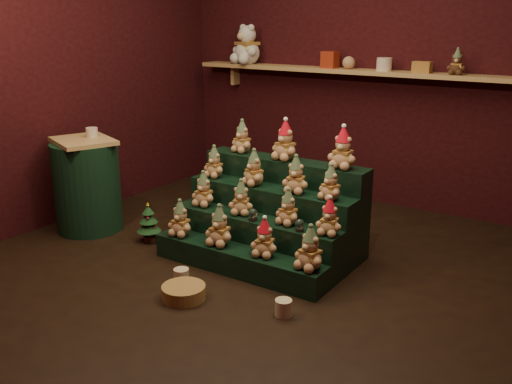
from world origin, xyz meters
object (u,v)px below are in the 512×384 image
Objects in this scene: snow_globe_b at (253,215)px; brown_bear at (457,62)px; mini_christmas_tree at (149,222)px; mug_left at (181,276)px; snow_globe_a at (221,208)px; wicker_basket at (184,292)px; riser_tier_front at (238,261)px; mug_right at (283,308)px; white_bear at (247,39)px; side_table at (87,185)px; snow_globe_c at (300,225)px.

brown_bear is (0.88, 1.83, 1.02)m from snow_globe_b.
mini_christmas_tree is 0.88m from mug_left.
brown_bear is (1.18, 1.83, 1.03)m from snow_globe_a.
mug_left is at bearing 134.36° from wicker_basket.
riser_tier_front reaches higher than mug_left.
wicker_basket is (-0.67, -0.17, -0.01)m from mug_right.
white_bear is (-1.00, 1.83, 1.18)m from snow_globe_a.
side_table is at bearing 164.45° from mug_left.
mini_christmas_tree reaches higher than mug_left.
brown_bear is at bearing 57.21° from snow_globe_a.
side_table is at bearing -147.42° from brown_bear.
snow_globe_a is 0.84× the size of snow_globe_b.
side_table reaches higher than mug_right.
side_table is 3.72× the size of brown_bear.
snow_globe_a is 0.71× the size of mug_left.
mug_left is at bearing -140.75° from snow_globe_c.
snow_globe_c reaches higher than riser_tier_front.
snow_globe_b is 0.26× the size of mini_christmas_tree.
mini_christmas_tree is 1.10m from wicker_basket.
white_bear is at bearing 113.92° from mug_left.
mini_christmas_tree is 1.64m from mug_right.
snow_globe_b is at bearing 180.00° from snow_globe_c.
snow_globe_b is at bearing 82.65° from wicker_basket.
side_table is 0.69m from mini_christmas_tree.
snow_globe_c is (0.39, -0.00, -0.00)m from snow_globe_b.
wicker_basket is (0.16, -0.17, -0.01)m from mug_left.
mug_left and mug_right have the same top height.
riser_tier_front is 15.35× the size of snow_globe_b.
mini_christmas_tree is 3.20× the size of mug_left.
snow_globe_b is 0.86m from mug_right.
snow_globe_a is 0.88× the size of snow_globe_c.
mini_christmas_tree is at bearing -140.08° from brown_bear.
snow_globe_b is 0.11× the size of side_table.
mini_christmas_tree is at bearing 174.87° from riser_tier_front.
white_bear is at bearing 99.10° from mini_christmas_tree.
riser_tier_front is 16.12× the size of snow_globe_c.
mug_right is (0.58, -0.52, -0.35)m from snow_globe_b.
mug_left is at bearing -46.51° from white_bear.
white_bear reaches higher than snow_globe_b.
side_table is at bearing 160.38° from wicker_basket.
snow_globe_c reaches higher than mug_right.
mug_left is (-0.22, -0.37, -0.04)m from riser_tier_front.
riser_tier_front is at bearing -30.73° from snow_globe_a.
side_table is at bearing 179.41° from riser_tier_front.
snow_globe_b is 1.64m from side_table.
mug_right is 0.37× the size of wicker_basket.
brown_bear reaches higher than snow_globe_b.
mug_left is 0.37× the size of wicker_basket.
side_table is 2.34× the size of mini_christmas_tree.
riser_tier_front is 1.64m from side_table.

